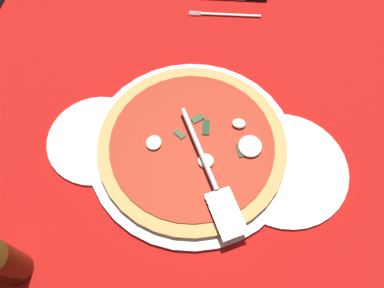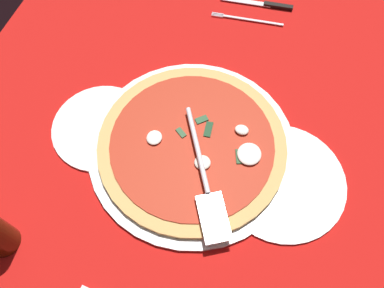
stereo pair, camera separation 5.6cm
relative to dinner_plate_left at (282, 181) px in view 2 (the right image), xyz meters
The scene contains 8 objects.
ground_plane 22.61cm from the dinner_plate_left, 18.87° to the right, with size 105.75×105.75×0.80cm, color #B51310.
checker_pattern 22.60cm from the dinner_plate_left, 18.87° to the right, with size 105.75×105.75×0.10cm.
pizza_pan 19.45cm from the dinner_plate_left, ahead, with size 42.91×42.91×1.25cm, color silver.
dinner_plate_left is the anchor object (origin of this frame).
dinner_plate_right 39.35cm from the dinner_plate_left, ahead, with size 21.04×21.04×1.00cm, color white.
pizza 19.37cm from the dinner_plate_left, ahead, with size 38.83×38.83×2.64cm.
pizza_server 16.12cm from the dinner_plate_left, 19.88° to the left, with size 16.62×26.12×1.00cm.
place_setting_near 46.15cm from the dinner_plate_left, 69.58° to the right, with size 20.82×15.29×1.40cm.
Camera 2 is at (-13.46, 40.92, 73.96)cm, focal length 36.89 mm.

